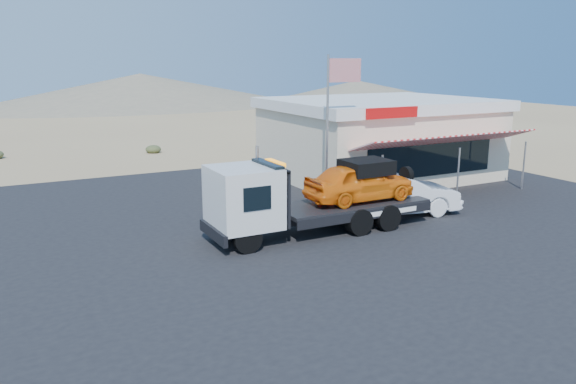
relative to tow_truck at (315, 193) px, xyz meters
name	(u,v)px	position (x,y,z in m)	size (l,w,h in m)	color
ground	(269,263)	(-2.70, -1.97, -1.41)	(120.00, 120.00, 0.00)	#9C7D58
asphalt_lot	(283,227)	(-0.70, 1.03, -1.40)	(32.00, 24.00, 0.02)	black
tow_truck	(315,193)	(0.00, 0.00, 0.00)	(7.82, 2.32, 2.61)	black
white_sedan	(395,194)	(3.84, 0.51, -0.58)	(1.71, 4.90, 1.61)	silver
jerky_store	(378,137)	(7.80, 7.01, 0.58)	(10.40, 9.97, 3.90)	beige
flagpole	(333,114)	(2.23, 2.53, 2.36)	(1.55, 0.10, 6.00)	#99999E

